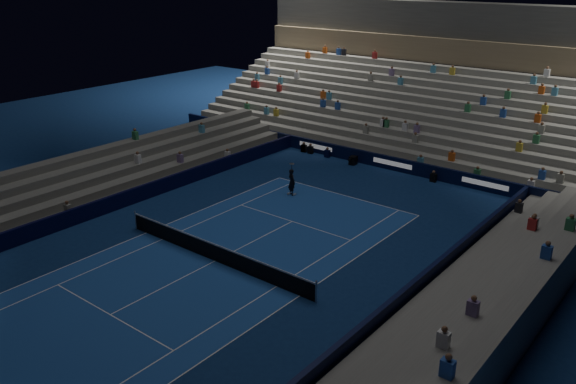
% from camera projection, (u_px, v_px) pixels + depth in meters
% --- Properties ---
extents(ground, '(90.00, 90.00, 0.00)m').
position_uv_depth(ground, '(215.00, 261.00, 30.28)').
color(ground, navy).
rests_on(ground, ground).
extents(court_surface, '(10.97, 23.77, 0.01)m').
position_uv_depth(court_surface, '(215.00, 261.00, 30.28)').
color(court_surface, '#1C479A').
rests_on(court_surface, ground).
extents(sponsor_barrier_far, '(44.00, 0.25, 1.00)m').
position_uv_depth(sponsor_barrier_far, '(393.00, 164.00, 43.61)').
color(sponsor_barrier_far, black).
rests_on(sponsor_barrier_far, ground).
extents(sponsor_barrier_east, '(0.25, 37.00, 1.00)m').
position_uv_depth(sponsor_barrier_east, '(381.00, 318.00, 24.46)').
color(sponsor_barrier_east, black).
rests_on(sponsor_barrier_east, ground).
extents(sponsor_barrier_west, '(0.25, 37.00, 1.00)m').
position_uv_depth(sponsor_barrier_west, '(101.00, 207.00, 35.75)').
color(sponsor_barrier_west, black).
rests_on(sponsor_barrier_west, ground).
extents(grandstand_main, '(44.00, 15.20, 11.20)m').
position_uv_depth(grandstand_main, '(451.00, 104.00, 49.43)').
color(grandstand_main, slate).
rests_on(grandstand_main, ground).
extents(grandstand_east, '(5.00, 37.00, 2.50)m').
position_uv_depth(grandstand_east, '(461.00, 341.00, 22.29)').
color(grandstand_east, slate).
rests_on(grandstand_east, ground).
extents(grandstand_west, '(5.00, 37.00, 2.50)m').
position_uv_depth(grandstand_west, '(68.00, 188.00, 37.62)').
color(grandstand_west, slate).
rests_on(grandstand_west, ground).
extents(tennis_net, '(12.90, 0.10, 1.10)m').
position_uv_depth(tennis_net, '(215.00, 252.00, 30.10)').
color(tennis_net, '#B2B2B7').
rests_on(tennis_net, ground).
extents(tennis_player, '(0.76, 0.64, 1.78)m').
position_uv_depth(tennis_player, '(292.00, 182.00, 38.73)').
color(tennis_player, black).
rests_on(tennis_player, ground).
extents(broadcast_camera, '(0.54, 0.97, 0.65)m').
position_uv_depth(broadcast_camera, '(353.00, 160.00, 44.87)').
color(broadcast_camera, black).
rests_on(broadcast_camera, ground).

